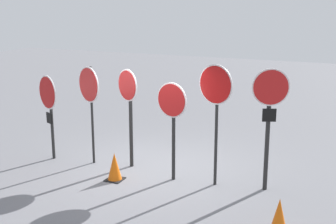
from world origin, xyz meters
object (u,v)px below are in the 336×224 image
object	(u,v)px
stop_sign_2	(129,100)
stop_sign_4	(216,96)
stop_sign_5	(269,108)
stop_sign_0	(49,100)
stop_sign_3	(172,111)
traffic_cone_1	(279,217)
stop_sign_1	(89,91)
traffic_cone_0	(115,167)

from	to	relation	value
stop_sign_2	stop_sign_4	bearing A→B (deg)	20.68
stop_sign_4	stop_sign_5	bearing A→B (deg)	28.19
stop_sign_0	stop_sign_3	world-z (taller)	stop_sign_3
stop_sign_4	traffic_cone_1	distance (m)	2.76
stop_sign_0	stop_sign_2	bearing A→B (deg)	34.14
stop_sign_1	stop_sign_2	world-z (taller)	stop_sign_1
stop_sign_1	stop_sign_0	bearing A→B (deg)	-147.10
stop_sign_1	stop_sign_4	distance (m)	3.05
stop_sign_3	stop_sign_5	bearing A→B (deg)	21.04
stop_sign_4	stop_sign_5	size ratio (longest dim) A/B	1.01
stop_sign_2	stop_sign_5	world-z (taller)	stop_sign_5
stop_sign_5	stop_sign_4	bearing A→B (deg)	166.37
stop_sign_0	traffic_cone_0	size ratio (longest dim) A/B	3.39
stop_sign_1	traffic_cone_0	xyz separation A→B (m)	(1.01, -0.69, -1.44)
stop_sign_0	traffic_cone_0	world-z (taller)	stop_sign_0
stop_sign_1	stop_sign_3	size ratio (longest dim) A/B	1.08
stop_sign_4	stop_sign_0	bearing A→B (deg)	-161.01
stop_sign_2	stop_sign_4	world-z (taller)	stop_sign_4
stop_sign_5	traffic_cone_0	size ratio (longest dim) A/B	4.15
stop_sign_2	traffic_cone_0	world-z (taller)	stop_sign_2
stop_sign_0	stop_sign_3	distance (m)	3.21
traffic_cone_0	stop_sign_3	bearing A→B (deg)	23.53
stop_sign_3	traffic_cone_1	xyz separation A→B (m)	(2.54, -1.47, -1.21)
stop_sign_1	traffic_cone_1	xyz separation A→B (m)	(4.68, -1.67, -1.43)
stop_sign_1	stop_sign_5	bearing A→B (deg)	27.17
stop_sign_2	stop_sign_3	xyz separation A→B (m)	(1.21, -0.36, -0.06)
stop_sign_2	traffic_cone_1	size ratio (longest dim) A/B	3.59
stop_sign_3	stop_sign_4	bearing A→B (deg)	18.91
stop_sign_2	stop_sign_1	bearing A→B (deg)	-142.13
traffic_cone_0	traffic_cone_1	distance (m)	3.80
stop_sign_3	traffic_cone_0	size ratio (longest dim) A/B	3.53
stop_sign_1	stop_sign_3	xyz separation A→B (m)	(2.14, -0.20, -0.21)
stop_sign_1	stop_sign_2	distance (m)	0.96
stop_sign_0	stop_sign_2	distance (m)	2.02
stop_sign_4	traffic_cone_0	xyz separation A→B (m)	(-2.03, -0.58, -1.60)
stop_sign_4	stop_sign_1	bearing A→B (deg)	-163.27
stop_sign_0	stop_sign_4	distance (m)	4.14
stop_sign_1	traffic_cone_0	distance (m)	1.89
stop_sign_1	traffic_cone_0	size ratio (longest dim) A/B	3.81
traffic_cone_1	traffic_cone_0	bearing A→B (deg)	165.08
stop_sign_3	traffic_cone_1	bearing A→B (deg)	-16.55
stop_sign_0	traffic_cone_1	xyz separation A→B (m)	(5.75, -1.55, -1.14)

